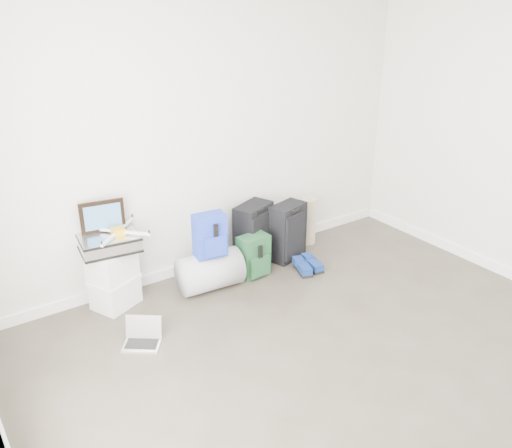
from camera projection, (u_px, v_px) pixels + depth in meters
ground at (398, 409)px, 3.63m from camera, size 5.00×5.00×0.00m
room_envelope at (430, 162)px, 2.94m from camera, size 4.52×5.02×2.71m
boxes_stack at (114, 278)px, 4.70m from camera, size 0.47×0.44×0.54m
briefcase at (109, 243)px, 4.56m from camera, size 0.52×0.41×0.14m
painting at (102, 216)px, 4.55m from camera, size 0.37×0.08×0.28m
drone at (118, 231)px, 4.55m from camera, size 0.44×0.44×0.05m
duffel_bag at (210, 271)px, 5.00m from camera, size 0.60×0.40×0.36m
blue_backpack at (210, 236)px, 4.83m from camera, size 0.31×0.24×0.40m
large_suitcase at (254, 234)px, 5.44m from camera, size 0.46×0.38×0.62m
green_backpack at (254, 257)px, 5.22m from camera, size 0.31×0.23×0.42m
carry_on at (288, 232)px, 5.51m from camera, size 0.42×0.33×0.59m
shoes at (308, 266)px, 5.37m from camera, size 0.29×0.29×0.09m
rolled_rug at (308, 221)px, 5.87m from camera, size 0.17×0.17×0.52m
laptop at (143, 337)px, 4.28m from camera, size 0.35×0.34×0.20m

